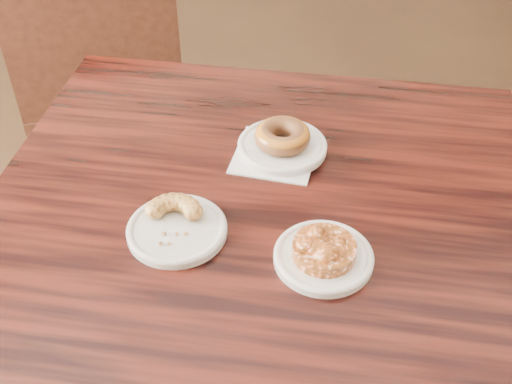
{
  "coord_description": "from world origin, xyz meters",
  "views": [
    {
      "loc": [
        -0.36,
        -0.93,
        1.49
      ],
      "look_at": [
        -0.28,
        -0.15,
        0.8
      ],
      "focal_mm": 45.0,
      "sensor_mm": 36.0,
      "label": 1
    }
  ],
  "objects": [
    {
      "name": "cafe_table",
      "position": [
        -0.28,
        -0.15,
        0.38
      ],
      "size": [
        1.17,
        1.17,
        0.75
      ],
      "primitive_type": "cube",
      "rotation": [
        0.0,
        0.0,
        -0.26
      ],
      "color": "black",
      "rests_on": "floor"
    },
    {
      "name": "glazed_donut",
      "position": [
        -0.21,
        0.02,
        0.78
      ],
      "size": [
        0.1,
        0.1,
        0.04
      ],
      "primitive_type": "torus",
      "color": "#8E5114",
      "rests_on": "plate_donut"
    },
    {
      "name": "plate_donut",
      "position": [
        -0.21,
        0.02,
        0.76
      ],
      "size": [
        0.17,
        0.17,
        0.01
      ],
      "primitive_type": "cylinder",
      "color": "white",
      "rests_on": "napkin"
    },
    {
      "name": "cruller_fragment",
      "position": [
        -0.41,
        -0.18,
        0.78
      ],
      "size": [
        0.11,
        0.11,
        0.03
      ],
      "primitive_type": null,
      "color": "#5C3512",
      "rests_on": "plate_cruller"
    },
    {
      "name": "chair_far",
      "position": [
        -0.65,
        0.82,
        0.45
      ],
      "size": [
        0.54,
        0.54,
        0.9
      ],
      "primitive_type": null,
      "rotation": [
        0.0,
        0.0,
        3.25
      ],
      "color": "black",
      "rests_on": "floor"
    },
    {
      "name": "plate_fritter",
      "position": [
        -0.19,
        -0.26,
        0.76
      ],
      "size": [
        0.16,
        0.16,
        0.01
      ],
      "primitive_type": "cylinder",
      "color": "white",
      "rests_on": "cafe_table"
    },
    {
      "name": "floor",
      "position": [
        0.0,
        0.0,
        0.0
      ],
      "size": [
        5.0,
        5.0,
        0.0
      ],
      "primitive_type": "plane",
      "color": "black",
      "rests_on": "ground"
    },
    {
      "name": "napkin",
      "position": [
        -0.23,
        0.01,
        0.75
      ],
      "size": [
        0.19,
        0.19,
        0.0
      ],
      "primitive_type": "cube",
      "rotation": [
        0.0,
        0.0,
        -0.34
      ],
      "color": "white",
      "rests_on": "cafe_table"
    },
    {
      "name": "plate_cruller",
      "position": [
        -0.41,
        -0.18,
        0.76
      ],
      "size": [
        0.16,
        0.16,
        0.01
      ],
      "primitive_type": "cylinder",
      "color": "silver",
      "rests_on": "cafe_table"
    },
    {
      "name": "apple_fritter",
      "position": [
        -0.19,
        -0.26,
        0.78
      ],
      "size": [
        0.14,
        0.14,
        0.03
      ],
      "primitive_type": null,
      "color": "#422207",
      "rests_on": "plate_fritter"
    }
  ]
}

